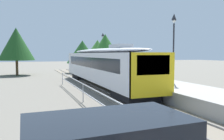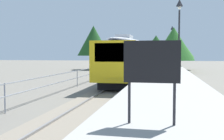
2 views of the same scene
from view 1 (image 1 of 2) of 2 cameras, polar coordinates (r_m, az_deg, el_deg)
The scene contains 11 objects.
ground_plane at distance 16.25m, azimuth -6.99°, elevation -7.17°, with size 160.00×160.00×0.00m, color #6B665B.
track_rails at distance 17.18m, azimuth 2.84°, elevation -6.41°, with size 3.20×60.00×0.14m.
commuter_train at distance 21.84m, azimuth -2.64°, elevation 1.41°, with size 2.82×19.25×3.74m.
station_platform at distance 18.63m, azimuth 12.08°, elevation -4.38°, with size 3.90×60.00×0.90m, color #999691.
platform_lamp_mid_platform at distance 18.56m, azimuth 15.13°, elevation 8.46°, with size 0.34×0.34×5.35m.
platform_lamp_far_end at distance 34.23m, azimuth -2.28°, elevation 6.53°, with size 0.34×0.34×5.35m.
carpark_fence at distance 6.86m, azimuth 11.19°, elevation -15.18°, with size 0.06×36.06×1.25m.
tree_behind_carpark at distance 39.95m, azimuth -3.61°, elevation 4.87°, with size 5.30×5.30×5.54m.
tree_behind_station_far at distance 36.18m, azimuth -22.73°, elevation 6.00°, with size 5.11×5.11×6.94m.
tree_distant_left at distance 37.08m, azimuth -7.38°, elevation 4.51°, with size 5.04×5.04×5.28m.
tree_distant_centre at distance 33.79m, azimuth -1.70°, elevation 5.20°, with size 5.56×5.56×6.04m.
Camera 1 is at (-6.74, 6.51, 3.16)m, focal length 36.71 mm.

